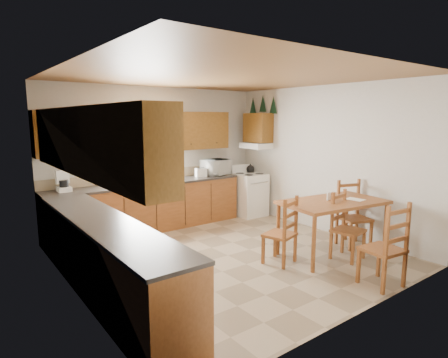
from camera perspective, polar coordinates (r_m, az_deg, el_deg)
floor at (r=5.92m, az=0.60°, el=-11.57°), size 4.50×4.50×0.00m
ceiling at (r=5.57m, az=0.65°, el=15.38°), size 4.50×4.50×0.00m
wall_left at (r=4.59m, az=-22.23°, el=-0.92°), size 4.50×4.50×0.00m
wall_right at (r=7.17m, az=15.03°, el=2.89°), size 4.50×4.50×0.00m
wall_back at (r=7.49m, az=-9.96°, el=3.32°), size 4.50×4.50×0.00m
wall_front at (r=4.07m, az=20.34°, el=-2.05°), size 4.50×4.50×0.00m
lower_cab_back at (r=7.21m, az=-11.32°, el=-4.29°), size 3.75×0.60×0.88m
lower_cab_left at (r=4.77m, az=-17.53°, el=-11.63°), size 0.60×3.60×0.88m
counter_back at (r=7.12m, az=-11.44°, el=-0.68°), size 3.75×0.63×0.04m
counter_left at (r=4.63m, az=-17.81°, el=-6.30°), size 0.63×3.60×0.04m
backsplash at (r=7.36m, az=-12.45°, el=0.47°), size 3.75×0.01×0.18m
upper_cab_back_left at (r=6.73m, az=-21.30°, el=6.49°), size 1.41×0.33×0.75m
upper_cab_back_right at (r=7.74m, az=-3.76°, el=7.38°), size 1.25×0.33×0.75m
upper_cab_left at (r=4.44m, az=-20.07°, el=5.45°), size 0.33×3.60×0.75m
upper_cab_stove at (r=8.14m, az=5.20°, el=7.77°), size 0.33×0.62×0.62m
range_hood at (r=8.13m, az=4.90°, el=5.09°), size 0.44×0.62×0.12m
window_frame at (r=7.31m, az=-11.99°, el=4.70°), size 1.13×0.02×1.18m
window_pane at (r=7.31m, az=-11.98°, el=4.69°), size 1.05×0.01×1.10m
window_valance at (r=7.26m, az=-12.03°, el=8.62°), size 1.19×0.01×0.24m
sink_basin at (r=7.14m, az=-10.91°, el=-0.31°), size 0.75×0.45×0.04m
pine_decal_a at (r=8.00m, az=7.52°, el=11.15°), size 0.22×0.22×0.36m
pine_decal_b at (r=8.23m, az=5.94°, el=11.40°), size 0.22×0.22×0.36m
pine_decal_c at (r=8.47m, az=4.43°, el=11.09°), size 0.22×0.22×0.36m
stove at (r=8.18m, az=3.89°, el=-2.44°), size 0.64×0.66×0.90m
coffeemaker at (r=6.63m, az=-23.27°, el=-0.24°), size 0.25×0.28×0.36m
paper_towel at (r=7.36m, az=-7.11°, el=1.10°), size 0.15×0.15×0.30m
toaster at (r=7.64m, az=-3.53°, el=1.00°), size 0.24×0.18×0.18m
microwave at (r=7.87m, az=-1.21°, el=1.79°), size 0.61×0.50×0.33m
dining_table at (r=6.09m, az=16.13°, el=-7.12°), size 1.71×1.12×0.86m
chair_near_left at (r=5.55m, az=8.49°, el=-7.71°), size 0.51×0.50×0.99m
chair_near_right at (r=5.17m, az=23.04°, el=-9.11°), size 0.50×0.49×1.09m
chair_far_left at (r=5.94m, az=18.42°, el=-6.82°), size 0.48×0.47×1.02m
chair_far_right at (r=6.54m, az=19.26°, el=-5.11°), size 0.57×0.56×1.08m
table_paper at (r=6.17m, az=19.33°, el=-2.94°), size 0.23×0.29×0.00m
table_card at (r=5.99m, az=15.67°, el=-2.54°), size 0.09×0.03×0.12m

